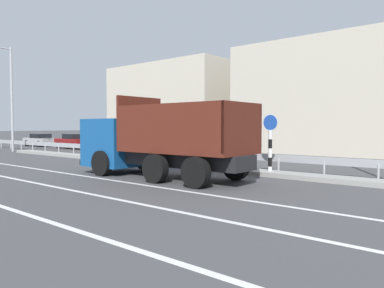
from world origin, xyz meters
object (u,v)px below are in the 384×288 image
object	(u,v)px
dump_truck	(146,146)
parked_car_0	(40,140)
street_lamp_0	(10,94)
parked_car_3	(166,144)
parked_car_2	(110,143)
parked_car_1	(75,141)
median_road_sign	(270,144)

from	to	relation	value
dump_truck	parked_car_0	size ratio (longest dim) A/B	1.88
street_lamp_0	parked_car_3	distance (m)	13.80
parked_car_0	parked_car_2	world-z (taller)	parked_car_0
dump_truck	parked_car_3	distance (m)	11.19
parked_car_0	parked_car_3	bearing A→B (deg)	-90.10
parked_car_1	parked_car_3	xyz separation A→B (m)	(11.72, -0.02, 0.05)
parked_car_2	dump_truck	bearing A→B (deg)	56.03
median_road_sign	parked_car_1	world-z (taller)	median_road_sign
street_lamp_0	parked_car_0	xyz separation A→B (m)	(-5.92, 5.54, -3.94)
median_road_sign	dump_truck	bearing A→B (deg)	-139.97
parked_car_2	parked_car_0	bearing A→B (deg)	-93.18
parked_car_1	parked_car_2	size ratio (longest dim) A/B	1.07
parked_car_2	parked_car_1	bearing A→B (deg)	-95.04
parked_car_1	dump_truck	bearing A→B (deg)	-110.64
median_road_sign	parked_car_3	world-z (taller)	median_road_sign
parked_car_1	parked_car_2	world-z (taller)	parked_car_1
parked_car_0	parked_car_3	world-z (taller)	parked_car_3
parked_car_1	median_road_sign	bearing A→B (deg)	-99.31
median_road_sign	street_lamp_0	distance (m)	23.37
parked_car_3	parked_car_0	bearing A→B (deg)	-90.96
median_road_sign	parked_car_1	bearing A→B (deg)	166.95
street_lamp_0	parked_car_3	size ratio (longest dim) A/B	1.91
dump_truck	median_road_sign	size ratio (longest dim) A/B	3.05
parked_car_2	parked_car_3	distance (m)	6.06
dump_truck	median_road_sign	bearing A→B (deg)	-51.28
dump_truck	parked_car_2	bearing A→B (deg)	56.72
parked_car_0	parked_car_3	xyz separation A→B (m)	(17.94, 0.03, 0.08)
street_lamp_0	median_road_sign	bearing A→B (deg)	0.75
median_road_sign	parked_car_3	xyz separation A→B (m)	(-11.11, 5.27, -0.56)
parked_car_1	parked_car_2	distance (m)	5.67
median_road_sign	parked_car_0	bearing A→B (deg)	169.78
dump_truck	street_lamp_0	xyz separation A→B (m)	(-19.22, 2.98, 3.38)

